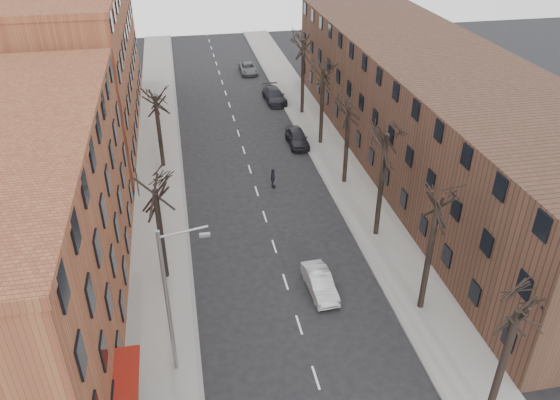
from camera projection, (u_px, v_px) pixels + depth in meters
sidewalk_left at (159, 161)px, 50.14m from camera, size 4.00×90.00×0.15m
sidewalk_right at (327, 147)px, 52.78m from camera, size 4.00×90.00×0.15m
building_left_far at (66, 63)px, 52.80m from camera, size 12.00×28.00×14.00m
building_right at (434, 112)px, 47.35m from camera, size 12.00×50.00×10.00m
tree_right_b at (420, 308)px, 33.43m from camera, size 5.20×5.20×10.80m
tree_right_c at (376, 235)px, 40.15m from camera, size 5.20×5.20×11.60m
tree_right_d at (344, 183)px, 46.87m from camera, size 5.20×5.20×10.00m
tree_right_e at (320, 144)px, 53.59m from camera, size 5.20×5.20×10.80m
tree_right_f at (302, 113)px, 60.31m from camera, size 5.20×5.20×11.60m
tree_left_a at (167, 277)px, 35.97m from camera, size 5.20×5.20×9.50m
tree_left_b at (164, 167)px, 49.41m from camera, size 5.20×5.20×9.50m
streetlight at (170, 298)px, 26.75m from camera, size 2.45×0.22×9.03m
silver_sedan at (320, 283)px, 34.43m from camera, size 1.65×4.15×1.34m
parked_car_near at (297, 138)px, 52.96m from camera, size 1.83×4.51×1.53m
parked_car_mid at (274, 95)px, 62.91m from camera, size 2.40×5.32×1.51m
parked_car_far at (248, 68)px, 71.97m from camera, size 2.12×4.59×1.28m
pedestrian_b at (130, 397)px, 26.47m from camera, size 0.99×0.82×1.84m
pedestrian_crossing at (273, 178)px, 45.70m from camera, size 0.68×1.11×1.76m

